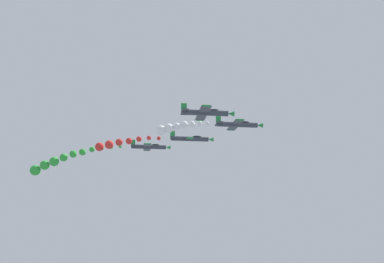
# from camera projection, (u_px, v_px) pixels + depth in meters

# --- Properties ---
(airplane_lead) EXTENTS (9.57, 10.35, 2.33)m
(airplane_lead) POSITION_uv_depth(u_px,v_px,m) (238.00, 124.00, 95.96)
(airplane_lead) COLOR #333842
(smoke_trail_lead) EXTENTS (2.75, 11.28, 3.25)m
(smoke_trail_lead) POSITION_uv_depth(u_px,v_px,m) (174.00, 128.00, 94.68)
(smoke_trail_lead) COLOR white
(airplane_left_inner) EXTENTS (9.47, 10.35, 2.88)m
(airplane_left_inner) POSITION_uv_depth(u_px,v_px,m) (190.00, 139.00, 105.26)
(airplane_left_inner) COLOR #333842
(smoke_trail_left_inner) EXTENTS (4.69, 15.45, 3.33)m
(smoke_trail_left_inner) POSITION_uv_depth(u_px,v_px,m) (115.00, 144.00, 104.80)
(smoke_trail_left_inner) COLOR red
(airplane_right_inner) EXTENTS (9.56, 10.35, 2.32)m
(airplane_right_inner) POSITION_uv_depth(u_px,v_px,m) (206.00, 113.00, 85.38)
(airplane_right_inner) COLOR #333842
(airplane_left_outer) EXTENTS (9.57, 10.35, 2.34)m
(airplane_left_outer) POSITION_uv_depth(u_px,v_px,m) (149.00, 147.00, 115.85)
(airplane_left_outer) COLOR #333842
(smoke_trail_left_outer) EXTENTS (5.51, 23.30, 7.95)m
(smoke_trail_left_outer) POSITION_uv_depth(u_px,v_px,m) (57.00, 161.00, 114.25)
(smoke_trail_left_outer) COLOR green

